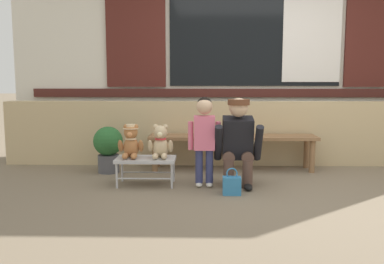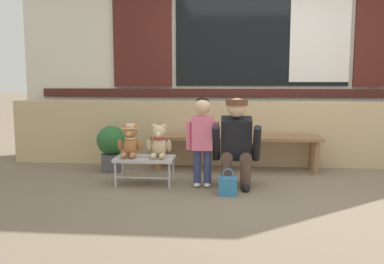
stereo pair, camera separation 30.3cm
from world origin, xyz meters
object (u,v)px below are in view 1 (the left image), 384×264
object	(u,v)px
child_standing	(204,132)
adult_crouching	(239,142)
potted_plant	(108,147)
teddy_bear_plain	(160,143)
handbag_on_ground	(232,185)
wooden_bench_long	(232,141)
teddy_bear_with_hat	(131,142)
small_display_bench	(146,161)

from	to	relation	value
child_standing	adult_crouching	world-z (taller)	child_standing
child_standing	potted_plant	xyz separation A→B (m)	(-1.17, 0.65, -0.27)
teddy_bear_plain	handbag_on_ground	bearing A→B (deg)	-26.22
wooden_bench_long	teddy_bear_plain	world-z (taller)	teddy_bear_plain
wooden_bench_long	child_standing	distance (m)	0.94
teddy_bear_with_hat	wooden_bench_long	bearing A→B (deg)	34.11
small_display_bench	teddy_bear_with_hat	xyz separation A→B (m)	(-0.16, 0.00, 0.21)
teddy_bear_plain	handbag_on_ground	distance (m)	0.91
child_standing	handbag_on_ground	bearing A→B (deg)	-48.93
teddy_bear_with_hat	handbag_on_ground	xyz separation A→B (m)	(1.06, -0.37, -0.38)
child_standing	adult_crouching	xyz separation A→B (m)	(0.37, 0.03, -0.11)
child_standing	teddy_bear_plain	bearing A→B (deg)	173.48
teddy_bear_with_hat	child_standing	xyz separation A→B (m)	(0.79, -0.05, 0.12)
small_display_bench	wooden_bench_long	bearing A→B (deg)	38.26
child_standing	handbag_on_ground	size ratio (longest dim) A/B	3.52
child_standing	small_display_bench	bearing A→B (deg)	175.25
potted_plant	teddy_bear_with_hat	bearing A→B (deg)	-57.09
teddy_bear_plain	child_standing	world-z (taller)	child_standing
teddy_bear_with_hat	adult_crouching	distance (m)	1.16
wooden_bench_long	potted_plant	xyz separation A→B (m)	(-1.54, -0.19, -0.05)
teddy_bear_with_hat	adult_crouching	bearing A→B (deg)	-1.06
adult_crouching	wooden_bench_long	bearing A→B (deg)	90.33
wooden_bench_long	small_display_bench	xyz separation A→B (m)	(-0.99, -0.78, -0.11)
teddy_bear_plain	handbag_on_ground	size ratio (longest dim) A/B	1.34
small_display_bench	teddy_bear_with_hat	distance (m)	0.26
potted_plant	small_display_bench	bearing A→B (deg)	-47.56
wooden_bench_long	teddy_bear_with_hat	xyz separation A→B (m)	(-1.15, -0.78, 0.10)
wooden_bench_long	potted_plant	size ratio (longest dim) A/B	3.68
small_display_bench	adult_crouching	xyz separation A→B (m)	(1.00, -0.02, 0.21)
handbag_on_ground	potted_plant	distance (m)	1.75
small_display_bench	child_standing	distance (m)	0.71
wooden_bench_long	child_standing	xyz separation A→B (m)	(-0.36, -0.84, 0.22)
teddy_bear_with_hat	teddy_bear_plain	xyz separation A→B (m)	(0.32, -0.00, -0.01)
teddy_bear_plain	potted_plant	size ratio (longest dim) A/B	0.64
small_display_bench	teddy_bear_plain	world-z (taller)	teddy_bear_plain
teddy_bear_with_hat	child_standing	bearing A→B (deg)	-3.94
teddy_bear_plain	adult_crouching	xyz separation A→B (m)	(0.84, -0.02, 0.02)
small_display_bench	child_standing	xyz separation A→B (m)	(0.63, -0.05, 0.33)
child_standing	adult_crouching	bearing A→B (deg)	5.19
adult_crouching	teddy_bear_plain	bearing A→B (deg)	178.59
teddy_bear_with_hat	potted_plant	world-z (taller)	teddy_bear_with_hat
adult_crouching	child_standing	bearing A→B (deg)	-174.81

